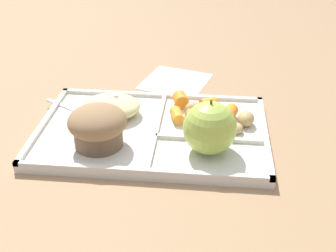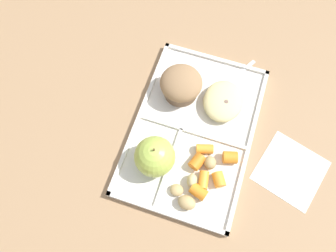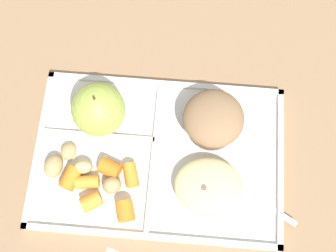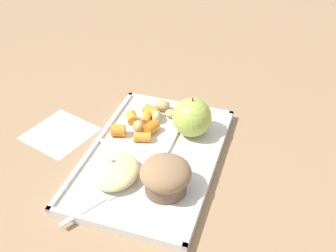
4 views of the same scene
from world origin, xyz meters
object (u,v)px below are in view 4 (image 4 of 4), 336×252
(green_apple, at_px, (192,117))
(bran_muffin, at_px, (166,176))
(lunch_tray, at_px, (152,158))
(plastic_fork, at_px, (101,200))

(green_apple, distance_m, bran_muffin, 0.18)
(lunch_tray, xyz_separation_m, bran_muffin, (0.08, 0.06, 0.04))
(bran_muffin, xyz_separation_m, plastic_fork, (0.06, -0.10, -0.03))
(bran_muffin, height_order, plastic_fork, bran_muffin)
(green_apple, xyz_separation_m, plastic_fork, (0.24, -0.10, -0.04))
(lunch_tray, xyz_separation_m, green_apple, (-0.10, 0.06, 0.05))
(green_apple, xyz_separation_m, bran_muffin, (0.18, 0.00, -0.01))
(lunch_tray, bearing_deg, green_apple, 150.25)
(bran_muffin, bearing_deg, green_apple, 180.00)
(plastic_fork, bearing_deg, lunch_tray, 161.96)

